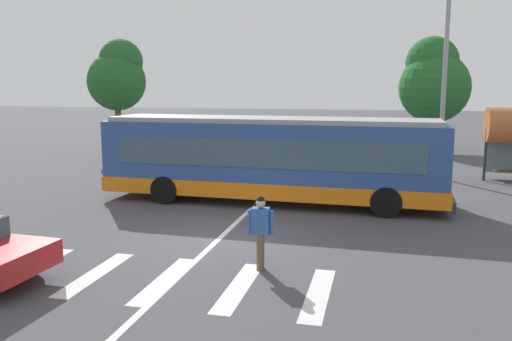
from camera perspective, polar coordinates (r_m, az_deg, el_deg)
The scene contains 11 objects.
ground_plane at distance 14.70m, azimuth -4.34°, elevation -7.34°, with size 160.00×160.00×0.00m, color #47474C.
city_transit_bus at distance 18.76m, azimuth 1.65°, elevation 1.27°, with size 12.31×2.94×3.06m.
pedestrian_crossing_street at distance 12.00m, azimuth 0.49°, elevation -6.32°, with size 0.58×0.30×1.72m.
parked_car_white at distance 30.16m, azimuth 0.11°, elevation 2.71°, with size 1.99×4.56×1.35m.
parked_car_red at distance 30.09m, azimuth 5.30°, elevation 2.65°, with size 2.16×4.63×1.35m.
parked_car_silver at distance 29.65m, azimuth 10.62°, elevation 2.44°, with size 2.15×4.62×1.35m.
twin_arm_street_lamp at distance 25.00m, azimuth 19.90°, elevation 11.90°, with size 5.00×0.32×9.03m.
background_tree_left at distance 32.86m, azimuth -14.74°, elevation 9.90°, with size 3.45×3.45×6.92m.
background_tree_right at distance 35.47m, azimuth 18.72°, elevation 9.24°, with size 4.42×4.42×7.26m.
crosswalk_painted_stripes at distance 11.82m, azimuth -9.85°, elevation -11.62°, with size 7.12×2.87×0.01m.
lane_center_line at distance 16.52m, azimuth -1.92°, elevation -5.44°, with size 0.16×24.00×0.01m, color silver.
Camera 1 is at (4.32, -13.41, 4.18)m, focal length 36.89 mm.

